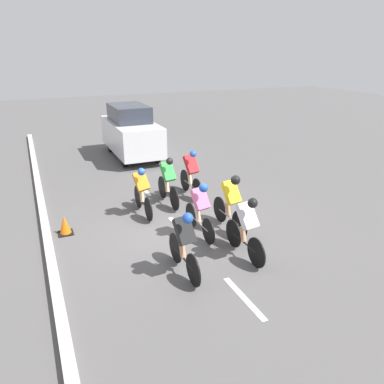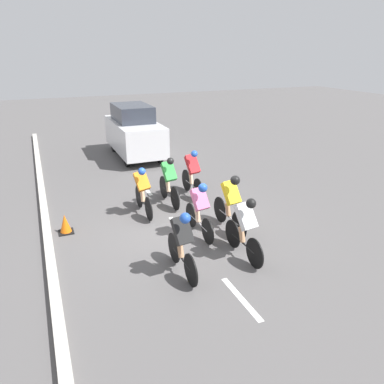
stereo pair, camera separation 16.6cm
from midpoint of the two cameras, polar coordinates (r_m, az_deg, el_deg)
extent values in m
plane|color=#565454|center=(9.83, -1.52, -5.36)|extent=(60.00, 60.00, 0.00)
cube|color=white|center=(7.34, 8.16, -15.76)|extent=(0.12, 1.40, 0.01)
cube|color=white|center=(9.79, -1.41, -5.47)|extent=(0.12, 1.40, 0.01)
cube|color=white|center=(12.58, -6.77, 0.57)|extent=(0.12, 1.40, 0.01)
cube|color=#B7B2A8|center=(9.23, -20.44, -8.20)|extent=(0.20, 26.30, 0.14)
cylinder|color=black|center=(9.74, 0.34, -3.54)|extent=(0.03, 0.64, 0.64)
cylinder|color=black|center=(8.91, 2.92, -6.03)|extent=(0.03, 0.64, 0.64)
cylinder|color=#B7B7BC|center=(9.32, 1.57, -4.73)|extent=(0.04, 1.02, 0.04)
cylinder|color=#B7B7BC|center=(9.38, 1.13, -3.14)|extent=(0.04, 0.04, 0.42)
cylinder|color=white|center=(9.32, 1.45, -4.05)|extent=(0.07, 0.07, 0.16)
cylinder|color=beige|center=(9.31, 1.39, -3.54)|extent=(0.12, 0.23, 0.36)
cube|color=pink|center=(8.95, 1.73, -1.06)|extent=(0.37, 0.47, 0.58)
sphere|color=blue|center=(8.62, 2.21, 0.63)|extent=(0.22, 0.22, 0.22)
cylinder|color=black|center=(11.01, -7.67, -0.67)|extent=(0.03, 0.66, 0.66)
cylinder|color=black|center=(10.13, -6.15, -2.59)|extent=(0.03, 0.66, 0.66)
cylinder|color=black|center=(10.57, -6.94, -1.59)|extent=(0.04, 0.99, 0.04)
cylinder|color=black|center=(10.65, -7.25, -0.22)|extent=(0.04, 0.04, 0.42)
cylinder|color=yellow|center=(10.57, -7.04, -1.00)|extent=(0.07, 0.07, 0.16)
cylinder|color=#DBAD84|center=(10.57, -7.10, -0.55)|extent=(0.12, 0.23, 0.36)
cube|color=orange|center=(10.23, -7.19, 1.67)|extent=(0.41, 0.46, 0.59)
sphere|color=blue|center=(9.90, -7.18, 3.13)|extent=(0.20, 0.20, 0.20)
cylinder|color=black|center=(8.83, 6.75, -6.35)|extent=(0.03, 0.66, 0.66)
cylinder|color=black|center=(8.11, 10.12, -9.20)|extent=(0.03, 0.66, 0.66)
cylinder|color=black|center=(8.46, 8.36, -7.72)|extent=(0.04, 0.97, 0.04)
cylinder|color=black|center=(8.49, 7.85, -5.98)|extent=(0.04, 0.04, 0.42)
cylinder|color=green|center=(8.45, 8.22, -6.97)|extent=(0.07, 0.07, 0.16)
cylinder|color=tan|center=(8.43, 8.17, -6.43)|extent=(0.12, 0.23, 0.36)
cube|color=white|center=(8.06, 8.79, -3.66)|extent=(0.38, 0.49, 0.62)
sphere|color=black|center=(7.72, 9.60, -1.74)|extent=(0.21, 0.21, 0.21)
cylinder|color=black|center=(8.19, -2.21, -8.50)|extent=(0.03, 0.67, 0.67)
cylinder|color=black|center=(7.44, 0.46, -11.85)|extent=(0.03, 0.67, 0.67)
cylinder|color=black|center=(7.81, -0.95, -10.10)|extent=(0.04, 0.95, 0.04)
cylinder|color=black|center=(7.84, -1.42, -8.20)|extent=(0.04, 0.04, 0.42)
cylinder|color=white|center=(7.80, -1.09, -9.29)|extent=(0.07, 0.07, 0.16)
cylinder|color=tan|center=(7.78, -1.15, -8.71)|extent=(0.12, 0.23, 0.36)
cube|color=black|center=(7.38, -0.85, -5.89)|extent=(0.37, 0.48, 0.59)
sphere|color=blue|center=(7.03, -0.36, -4.00)|extent=(0.21, 0.21, 0.21)
cylinder|color=black|center=(11.63, -3.96, 0.75)|extent=(0.03, 0.70, 0.70)
cylinder|color=black|center=(10.72, -2.16, -1.01)|extent=(0.03, 0.70, 0.70)
cylinder|color=black|center=(11.17, -3.09, -0.09)|extent=(0.04, 1.03, 0.04)
cylinder|color=black|center=(11.26, -3.43, 1.21)|extent=(0.04, 0.04, 0.42)
cylinder|color=#1999D8|center=(11.18, -3.19, 0.47)|extent=(0.07, 0.07, 0.16)
cylinder|color=beige|center=(11.18, -3.25, 0.90)|extent=(0.12, 0.23, 0.36)
cube|color=green|center=(10.84, -3.11, 3.16)|extent=(0.37, 0.49, 0.60)
sphere|color=black|center=(10.53, -2.86, 4.72)|extent=(0.20, 0.20, 0.20)
cylinder|color=black|center=(10.03, 4.77, -2.69)|extent=(0.03, 0.69, 0.69)
cylinder|color=black|center=(9.22, 7.69, -5.03)|extent=(0.03, 0.69, 0.69)
cylinder|color=#B7B7BC|center=(9.62, 6.17, -3.81)|extent=(0.04, 1.02, 0.04)
cylinder|color=#B7B7BC|center=(9.68, 5.71, -2.28)|extent=(0.04, 0.04, 0.42)
cylinder|color=white|center=(9.62, 6.05, -3.16)|extent=(0.07, 0.07, 0.16)
cylinder|color=tan|center=(9.61, 5.99, -2.67)|extent=(0.12, 0.23, 0.36)
cube|color=yellow|center=(9.25, 6.49, -0.09)|extent=(0.37, 0.50, 0.62)
sphere|color=black|center=(8.93, 7.13, 1.77)|extent=(0.23, 0.23, 0.23)
cylinder|color=black|center=(12.20, -0.48, 1.80)|extent=(0.03, 0.70, 0.70)
cylinder|color=black|center=(11.37, 1.37, 0.33)|extent=(0.03, 0.70, 0.70)
cylinder|color=#B7B7BC|center=(11.78, 0.41, 1.09)|extent=(0.04, 0.96, 0.04)
cylinder|color=#B7B7BC|center=(11.86, 0.09, 2.30)|extent=(0.04, 0.04, 0.42)
cylinder|color=#1999D8|center=(11.79, 0.32, 1.63)|extent=(0.07, 0.07, 0.16)
cylinder|color=beige|center=(11.78, 0.28, 2.03)|extent=(0.12, 0.23, 0.36)
cube|color=red|center=(11.46, 0.47, 4.27)|extent=(0.38, 0.50, 0.63)
sphere|color=blue|center=(11.15, 0.78, 5.84)|extent=(0.20, 0.20, 0.20)
cylinder|color=black|center=(15.32, -4.64, 5.64)|extent=(0.14, 0.64, 0.64)
cylinder|color=black|center=(14.97, -9.60, 5.05)|extent=(0.14, 0.64, 0.64)
cylinder|color=black|center=(17.66, -7.26, 7.62)|extent=(0.14, 0.64, 0.64)
cylinder|color=black|center=(17.36, -11.61, 7.12)|extent=(0.14, 0.64, 0.64)
cube|color=silver|center=(16.17, -8.45, 8.49)|extent=(1.70, 4.06, 1.20)
cube|color=#2D333D|center=(16.20, -8.81, 11.84)|extent=(1.39, 2.24, 0.66)
cube|color=black|center=(10.04, -18.16, -5.81)|extent=(0.36, 0.36, 0.03)
cone|color=orange|center=(9.94, -18.32, -4.55)|extent=(0.28, 0.28, 0.46)
camera|label=1|loc=(0.08, -89.50, 0.19)|focal=35.00mm
camera|label=2|loc=(0.08, 90.50, -0.19)|focal=35.00mm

